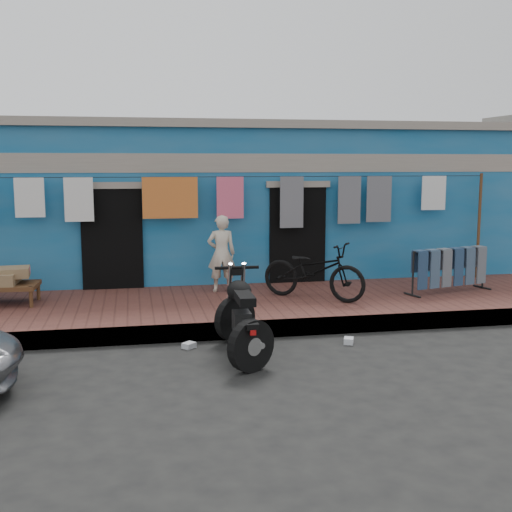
{
  "coord_description": "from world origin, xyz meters",
  "views": [
    {
      "loc": [
        -1.85,
        -7.46,
        2.55
      ],
      "look_at": [
        0.0,
        2.0,
        1.15
      ],
      "focal_mm": 45.0,
      "sensor_mm": 36.0,
      "label": 1
    }
  ],
  "objects": [
    {
      "name": "clothesline",
      "position": [
        -0.32,
        4.25,
        1.81
      ],
      "size": [
        10.06,
        0.06,
        2.1
      ],
      "color": "brown",
      "rests_on": "sidewalk"
    },
    {
      "name": "building",
      "position": [
        -0.0,
        6.99,
        1.69
      ],
      "size": [
        12.2,
        5.2,
        3.36
      ],
      "color": "#125D97",
      "rests_on": "ground"
    },
    {
      "name": "bicycle",
      "position": [
        1.17,
        2.88,
        0.85
      ],
      "size": [
        1.83,
        1.68,
        1.19
      ],
      "primitive_type": "imported",
      "rotation": [
        0.0,
        0.0,
        0.87
      ],
      "color": "black",
      "rests_on": "sidewalk"
    },
    {
      "name": "litter_a",
      "position": [
        -1.11,
        1.2,
        0.04
      ],
      "size": [
        0.22,
        0.22,
        0.08
      ],
      "primitive_type": "cube",
      "rotation": [
        0.0,
        0.0,
        0.76
      ],
      "color": "silver",
      "rests_on": "ground"
    },
    {
      "name": "seated_person",
      "position": [
        -0.28,
        3.82,
        0.94
      ],
      "size": [
        0.51,
        0.35,
        1.39
      ],
      "primitive_type": "imported",
      "rotation": [
        0.0,
        0.0,
        3.1
      ],
      "color": "beige",
      "rests_on": "sidewalk"
    },
    {
      "name": "jeans_rack",
      "position": [
        3.72,
        2.98,
        0.66
      ],
      "size": [
        1.88,
        1.18,
        0.82
      ],
      "primitive_type": null,
      "rotation": [
        0.0,
        0.0,
        0.25
      ],
      "color": "black",
      "rests_on": "sidewalk"
    },
    {
      "name": "litter_b",
      "position": [
        1.15,
        0.98,
        0.04
      ],
      "size": [
        0.19,
        0.21,
        0.09
      ],
      "primitive_type": "cube",
      "rotation": [
        0.0,
        0.0,
        1.18
      ],
      "color": "silver",
      "rests_on": "ground"
    },
    {
      "name": "ground",
      "position": [
        0.0,
        0.0,
        0.0
      ],
      "size": [
        80.0,
        80.0,
        0.0
      ],
      "primitive_type": "plane",
      "color": "black",
      "rests_on": "ground"
    },
    {
      "name": "motorcycle",
      "position": [
        -0.43,
        0.73,
        0.57
      ],
      "size": [
        0.68,
        1.77,
        1.13
      ],
      "primitive_type": null,
      "rotation": [
        0.0,
        0.0,
        -0.02
      ],
      "color": "black",
      "rests_on": "ground"
    },
    {
      "name": "sidewalk",
      "position": [
        0.0,
        3.0,
        0.12
      ],
      "size": [
        28.0,
        3.0,
        0.25
      ],
      "primitive_type": "cube",
      "color": "brown",
      "rests_on": "ground"
    },
    {
      "name": "curb",
      "position": [
        0.0,
        1.55,
        0.12
      ],
      "size": [
        28.0,
        0.1,
        0.25
      ],
      "primitive_type": "cube",
      "color": "gray",
      "rests_on": "ground"
    },
    {
      "name": "litter_c",
      "position": [
        -0.19,
        0.59,
        0.04
      ],
      "size": [
        0.17,
        0.21,
        0.07
      ],
      "primitive_type": "cube",
      "rotation": [
        0.0,
        0.0,
        1.71
      ],
      "color": "silver",
      "rests_on": "ground"
    }
  ]
}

